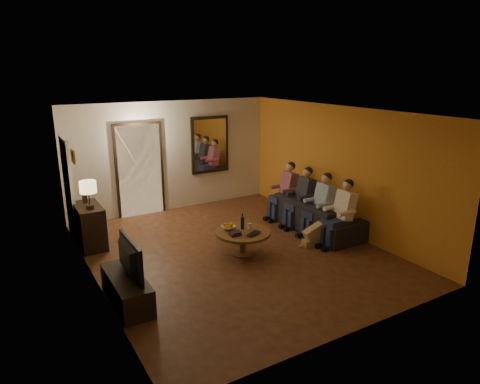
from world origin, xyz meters
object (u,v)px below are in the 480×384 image
tv (124,259)px  person_d (286,193)px  coffee_table (243,243)px  dresser (90,226)px  table_lamp (89,195)px  tv_stand (127,289)px  bowl (228,228)px  wine_bottle (242,221)px  sofa (315,214)px  person_b (321,207)px  laptop (256,234)px  dog (315,232)px  person_c (303,199)px  person_a (342,215)px

tv → person_d: size_ratio=0.81×
person_d → coffee_table: size_ratio=1.17×
dresser → table_lamp: size_ratio=1.70×
tv → tv_stand: bearing=0.0°
bowl → wine_bottle: size_ratio=0.84×
dresser → wine_bottle: bearing=-35.6°
table_lamp → dresser: bearing=90.0°
wine_bottle → table_lamp: bearing=148.0°
sofa → person_d: bearing=6.9°
tv → coffee_table: bearing=-75.3°
sofa → person_b: size_ratio=1.89×
tv → laptop: size_ratio=2.94×
table_lamp → person_d: bearing=-5.1°
tv → person_d: person_d is taller
table_lamp → person_d: 4.25m
tv_stand → sofa: bearing=12.2°
dresser → laptop: (2.44, -2.09, 0.05)m
tv_stand → tv: 0.49m
tv_stand → bowl: size_ratio=4.90×
dresser → dog: bearing=-30.3°
person_c → bowl: bearing=-169.0°
person_d → dresser: bearing=171.9°
person_b → coffee_table: size_ratio=1.17×
tv → wine_bottle: tv is taller
person_d → laptop: (-1.77, -1.50, -0.14)m
dog → laptop: 1.32m
person_d → laptop: bearing=-139.7°
tv → coffee_table: tv is taller
sofa → tv_stand: bearing=102.7°
wine_bottle → tv: bearing=-163.4°
person_d → tv_stand: bearing=-156.5°
table_lamp → dog: 4.31m
table_lamp → person_b: size_ratio=0.45×
dresser → coffee_table: dresser is taller
person_b → laptop: bearing=-170.5°
sofa → dog: 0.89m
dog → laptop: size_ratio=1.70×
tv_stand → laptop: (2.44, 0.33, 0.25)m
table_lamp → sofa: (4.31, -1.28, -0.76)m
tv → table_lamp: bearing=0.0°
tv → sofa: (4.31, 0.93, -0.37)m
sofa → laptop: 1.96m
coffee_table → sofa: bearing=9.2°
sofa → bowl: sofa is taller
tv_stand → person_a: size_ratio=1.06×
person_d → wine_bottle: 2.13m
tv_stand → person_d: person_d is taller
laptop → wine_bottle: bearing=69.6°
laptop → bowl: bearing=91.4°
tv → dog: (3.74, 0.24, -0.42)m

